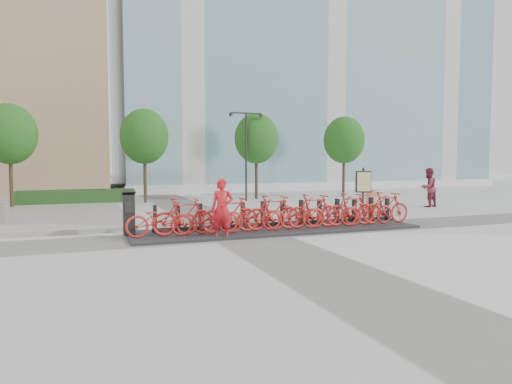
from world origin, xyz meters
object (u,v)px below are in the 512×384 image
object	(u,v)px
worker_red	(222,209)
construction_barrel	(372,201)
map_sign	(363,184)
pedestrian	(428,188)
kiosk	(129,214)
bike_0	(159,219)

from	to	relation	value
worker_red	construction_barrel	world-z (taller)	worker_red
construction_barrel	map_sign	size ratio (longest dim) A/B	0.52
worker_red	map_sign	world-z (taller)	map_sign
map_sign	worker_red	bearing A→B (deg)	-134.26
map_sign	pedestrian	bearing A→B (deg)	39.11
kiosk	construction_barrel	size ratio (longest dim) A/B	1.29
kiosk	pedestrian	size ratio (longest dim) A/B	0.69
bike_0	map_sign	bearing A→B (deg)	-71.80
kiosk	map_sign	world-z (taller)	map_sign
map_sign	construction_barrel	bearing A→B (deg)	57.50
bike_0	pedestrian	bearing A→B (deg)	-71.52
kiosk	worker_red	xyz separation A→B (m)	(2.56, -1.14, 0.17)
pedestrian	map_sign	bearing A→B (deg)	7.13
kiosk	pedestrian	distance (m)	15.21
kiosk	construction_barrel	xyz separation A→B (m)	(10.68, 3.02, -0.20)
worker_red	pedestrian	world-z (taller)	pedestrian
bike_0	worker_red	bearing A→B (deg)	-106.17
kiosk	worker_red	distance (m)	2.81
construction_barrel	kiosk	bearing A→B (deg)	-164.21
construction_barrel	map_sign	distance (m)	1.42
worker_red	pedestrian	bearing A→B (deg)	42.30
construction_barrel	map_sign	bearing A→B (deg)	-142.62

